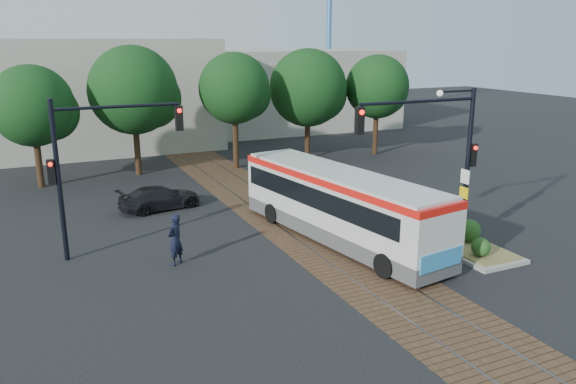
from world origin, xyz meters
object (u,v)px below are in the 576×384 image
traffic_island (458,237)px  signal_pole_left (90,156)px  signal_pole_main (444,144)px  parked_car (160,198)px  officer (175,239)px  city_bus (339,202)px

traffic_island → signal_pole_left: (-13.19, 4.89, 3.54)m
signal_pole_main → signal_pole_left: 13.14m
signal_pole_main → signal_pole_left: (-12.23, 4.80, -0.29)m
traffic_island → parked_car: size_ratio=1.32×
signal_pole_left → officer: bearing=-40.7°
parked_car → signal_pole_left: bearing=135.4°
signal_pole_left → parked_car: signal_pole_left is taller
officer → parked_car: officer is taller
signal_pole_left → city_bus: bearing=-14.4°
traffic_island → parked_car: bearing=134.4°
signal_pole_main → officer: size_ratio=3.13×
traffic_island → officer: 11.08m
city_bus → signal_pole_left: bearing=156.5°
traffic_island → officer: bearing=165.5°
traffic_island → signal_pole_main: 3.95m
signal_pole_left → parked_car: size_ratio=1.52×
city_bus → traffic_island: size_ratio=2.11×
city_bus → parked_car: size_ratio=2.78×
signal_pole_main → officer: 10.61m
city_bus → signal_pole_left: signal_pole_left is taller
city_bus → signal_pole_left: (-9.14, 2.35, 2.26)m
signal_pole_left → parked_car: bearing=55.4°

